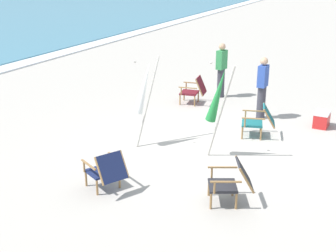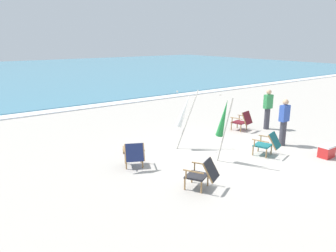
{
  "view_description": "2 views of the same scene",
  "coord_description": "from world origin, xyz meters",
  "px_view_note": "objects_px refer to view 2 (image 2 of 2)",
  "views": [
    {
      "loc": [
        -9.09,
        -3.73,
        4.12
      ],
      "look_at": [
        -0.64,
        0.77,
        0.56
      ],
      "focal_mm": 50.0,
      "sensor_mm": 36.0,
      "label": 1
    },
    {
      "loc": [
        -7.27,
        -6.77,
        3.61
      ],
      "look_at": [
        -0.66,
        2.2,
        0.61
      ],
      "focal_mm": 35.0,
      "sensor_mm": 36.0,
      "label": 2
    }
  ],
  "objects_px": {
    "umbrella_furled_green": "(223,119)",
    "beach_chair_front_right": "(134,154)",
    "beach_chair_mid_center": "(203,173)",
    "cooler_box": "(327,151)",
    "person_by_waterline": "(284,122)",
    "beach_chair_back_right": "(268,143)",
    "beach_chair_front_left": "(243,120)",
    "person_near_chairs": "(268,109)",
    "umbrella_furled_white": "(184,111)"
  },
  "relations": [
    {
      "from": "beach_chair_back_right",
      "to": "beach_chair_mid_center",
      "type": "bearing_deg",
      "value": -170.46
    },
    {
      "from": "person_near_chairs",
      "to": "cooler_box",
      "type": "distance_m",
      "value": 3.51
    },
    {
      "from": "beach_chair_back_right",
      "to": "cooler_box",
      "type": "relative_size",
      "value": 1.86
    },
    {
      "from": "person_by_waterline",
      "to": "person_near_chairs",
      "type": "bearing_deg",
      "value": 51.63
    },
    {
      "from": "umbrella_furled_green",
      "to": "person_near_chairs",
      "type": "relative_size",
      "value": 1.27
    },
    {
      "from": "beach_chair_front_right",
      "to": "cooler_box",
      "type": "height_order",
      "value": "beach_chair_front_right"
    },
    {
      "from": "beach_chair_front_left",
      "to": "beach_chair_front_right",
      "type": "distance_m",
      "value": 5.59
    },
    {
      "from": "umbrella_furled_white",
      "to": "beach_chair_front_left",
      "type": "bearing_deg",
      "value": 4.63
    },
    {
      "from": "umbrella_furled_green",
      "to": "person_by_waterline",
      "type": "height_order",
      "value": "umbrella_furled_green"
    },
    {
      "from": "beach_chair_front_left",
      "to": "umbrella_furled_green",
      "type": "relative_size",
      "value": 0.39
    },
    {
      "from": "beach_chair_mid_center",
      "to": "beach_chair_front_left",
      "type": "bearing_deg",
      "value": 31.56
    },
    {
      "from": "beach_chair_front_left",
      "to": "person_by_waterline",
      "type": "xyz_separation_m",
      "value": [
        -0.32,
        -2.07,
        0.41
      ]
    },
    {
      "from": "beach_chair_back_right",
      "to": "beach_chair_front_right",
      "type": "distance_m",
      "value": 4.24
    },
    {
      "from": "beach_chair_back_right",
      "to": "beach_chair_mid_center",
      "type": "xyz_separation_m",
      "value": [
        -3.25,
        -0.55,
        0.0
      ]
    },
    {
      "from": "beach_chair_back_right",
      "to": "umbrella_furled_green",
      "type": "bearing_deg",
      "value": 164.02
    },
    {
      "from": "beach_chair_front_left",
      "to": "person_near_chairs",
      "type": "relative_size",
      "value": 0.5
    },
    {
      "from": "beach_chair_front_left",
      "to": "person_near_chairs",
      "type": "xyz_separation_m",
      "value": [
        1.0,
        -0.4,
        0.41
      ]
    },
    {
      "from": "umbrella_furled_white",
      "to": "beach_chair_mid_center",
      "type": "bearing_deg",
      "value": -120.53
    },
    {
      "from": "person_near_chairs",
      "to": "umbrella_furled_green",
      "type": "bearing_deg",
      "value": -159.28
    },
    {
      "from": "umbrella_furled_green",
      "to": "beach_chair_front_right",
      "type": "bearing_deg",
      "value": 153.29
    },
    {
      "from": "umbrella_furled_green",
      "to": "person_by_waterline",
      "type": "xyz_separation_m",
      "value": [
        2.88,
        -0.08,
        -0.51
      ]
    },
    {
      "from": "umbrella_furled_white",
      "to": "umbrella_furled_green",
      "type": "height_order",
      "value": "umbrella_furled_green"
    },
    {
      "from": "beach_chair_front_left",
      "to": "cooler_box",
      "type": "relative_size",
      "value": 1.66
    },
    {
      "from": "beach_chair_front_left",
      "to": "beach_chair_back_right",
      "type": "xyz_separation_m",
      "value": [
        -1.61,
        -2.44,
        -0.01
      ]
    },
    {
      "from": "beach_chair_front_left",
      "to": "umbrella_furled_white",
      "type": "bearing_deg",
      "value": -175.37
    },
    {
      "from": "beach_chair_front_left",
      "to": "beach_chair_front_right",
      "type": "bearing_deg",
      "value": -171.63
    },
    {
      "from": "beach_chair_front_left",
      "to": "person_by_waterline",
      "type": "bearing_deg",
      "value": -98.75
    },
    {
      "from": "beach_chair_back_right",
      "to": "cooler_box",
      "type": "bearing_deg",
      "value": -40.47
    },
    {
      "from": "beach_chair_mid_center",
      "to": "umbrella_furled_green",
      "type": "xyz_separation_m",
      "value": [
        1.67,
        1.0,
        0.93
      ]
    },
    {
      "from": "beach_chair_front_left",
      "to": "cooler_box",
      "type": "distance_m",
      "value": 3.63
    },
    {
      "from": "person_by_waterline",
      "to": "cooler_box",
      "type": "height_order",
      "value": "person_by_waterline"
    },
    {
      "from": "person_by_waterline",
      "to": "beach_chair_mid_center",
      "type": "bearing_deg",
      "value": -168.56
    },
    {
      "from": "beach_chair_front_left",
      "to": "beach_chair_mid_center",
      "type": "relative_size",
      "value": 0.86
    },
    {
      "from": "person_near_chairs",
      "to": "cooler_box",
      "type": "height_order",
      "value": "person_near_chairs"
    },
    {
      "from": "beach_chair_front_left",
      "to": "beach_chair_back_right",
      "type": "relative_size",
      "value": 0.89
    },
    {
      "from": "beach_chair_front_right",
      "to": "person_near_chairs",
      "type": "height_order",
      "value": "person_near_chairs"
    },
    {
      "from": "beach_chair_back_right",
      "to": "cooler_box",
      "type": "xyz_separation_m",
      "value": [
        1.38,
        -1.18,
        -0.22
      ]
    },
    {
      "from": "umbrella_furled_white",
      "to": "cooler_box",
      "type": "height_order",
      "value": "umbrella_furled_white"
    },
    {
      "from": "umbrella_furled_green",
      "to": "person_by_waterline",
      "type": "bearing_deg",
      "value": -1.57
    },
    {
      "from": "beach_chair_mid_center",
      "to": "person_near_chairs",
      "type": "bearing_deg",
      "value": 23.81
    },
    {
      "from": "beach_chair_back_right",
      "to": "beach_chair_mid_center",
      "type": "distance_m",
      "value": 3.29
    },
    {
      "from": "beach_chair_front_right",
      "to": "beach_chair_mid_center",
      "type": "height_order",
      "value": "beach_chair_mid_center"
    },
    {
      "from": "beach_chair_front_left",
      "to": "person_near_chairs",
      "type": "bearing_deg",
      "value": -21.72
    },
    {
      "from": "beach_chair_mid_center",
      "to": "umbrella_furled_green",
      "type": "height_order",
      "value": "umbrella_furled_green"
    },
    {
      "from": "beach_chair_front_left",
      "to": "umbrella_furled_white",
      "type": "distance_m",
      "value": 3.38
    },
    {
      "from": "umbrella_furled_white",
      "to": "umbrella_furled_green",
      "type": "bearing_deg",
      "value": -88.03
    },
    {
      "from": "umbrella_furled_green",
      "to": "cooler_box",
      "type": "relative_size",
      "value": 4.22
    },
    {
      "from": "person_by_waterline",
      "to": "umbrella_furled_green",
      "type": "bearing_deg",
      "value": 178.43
    },
    {
      "from": "beach_chair_front_right",
      "to": "umbrella_furled_white",
      "type": "height_order",
      "value": "umbrella_furled_white"
    },
    {
      "from": "cooler_box",
      "to": "beach_chair_back_right",
      "type": "bearing_deg",
      "value": 139.53
    }
  ]
}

